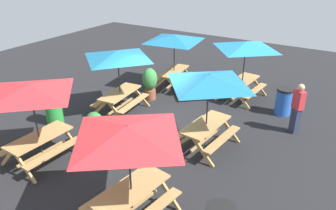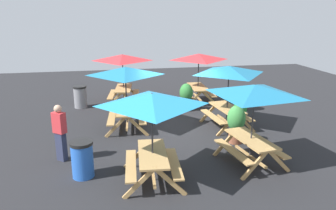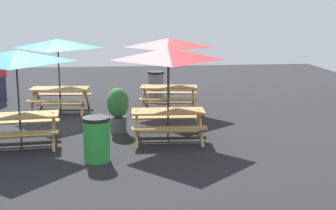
% 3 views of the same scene
% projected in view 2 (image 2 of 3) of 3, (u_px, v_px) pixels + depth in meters
% --- Properties ---
extents(ground_plane, '(25.85, 25.85, 0.00)m').
position_uv_depth(ground_plane, '(176.00, 127.00, 12.26)').
color(ground_plane, '#232326').
rests_on(ground_plane, ground).
extents(picnic_table_0, '(2.08, 2.08, 2.34)m').
position_uv_depth(picnic_table_0, '(199.00, 60.00, 15.06)').
color(picnic_table_0, tan).
rests_on(picnic_table_0, ground).
extents(picnic_table_1, '(2.80, 2.80, 2.34)m').
position_uv_depth(picnic_table_1, '(254.00, 96.00, 8.79)').
color(picnic_table_1, tan).
rests_on(picnic_table_1, ground).
extents(picnic_table_2, '(2.17, 2.17, 2.34)m').
position_uv_depth(picnic_table_2, '(126.00, 76.00, 11.53)').
color(picnic_table_2, tan).
rests_on(picnic_table_2, ground).
extents(picnic_table_3, '(2.16, 2.16, 2.34)m').
position_uv_depth(picnic_table_3, '(152.00, 106.00, 7.85)').
color(picnic_table_3, tan).
rests_on(picnic_table_3, ground).
extents(picnic_table_4, '(2.18, 2.18, 2.34)m').
position_uv_depth(picnic_table_4, '(229.00, 75.00, 11.72)').
color(picnic_table_4, tan).
rests_on(picnic_table_4, ground).
extents(picnic_table_5, '(2.26, 2.26, 2.34)m').
position_uv_depth(picnic_table_5, '(122.00, 61.00, 14.80)').
color(picnic_table_5, tan).
rests_on(picnic_table_5, ground).
extents(trash_bin_gray, '(0.59, 0.59, 0.98)m').
position_uv_depth(trash_bin_gray, '(80.00, 97.00, 14.61)').
color(trash_bin_gray, gray).
rests_on(trash_bin_gray, ground).
extents(trash_bin_green, '(0.59, 0.59, 0.98)m').
position_uv_depth(trash_bin_green, '(241.00, 100.00, 14.14)').
color(trash_bin_green, green).
rests_on(trash_bin_green, ground).
extents(trash_bin_blue, '(0.59, 0.59, 0.98)m').
position_uv_depth(trash_bin_blue, '(82.00, 159.00, 8.46)').
color(trash_bin_blue, blue).
rests_on(trash_bin_blue, ground).
extents(potted_plant_0, '(0.58, 0.58, 1.20)m').
position_uv_depth(potted_plant_0, '(186.00, 96.00, 14.10)').
color(potted_plant_0, '#59595B').
rests_on(potted_plant_0, ground).
extents(potted_plant_1, '(0.59, 0.59, 1.27)m').
position_uv_depth(potted_plant_1, '(236.00, 122.00, 10.62)').
color(potted_plant_1, '#935138').
rests_on(potted_plant_1, ground).
extents(person_standing, '(0.40, 0.42, 1.67)m').
position_uv_depth(person_standing, '(60.00, 131.00, 9.30)').
color(person_standing, '#2D334C').
rests_on(person_standing, ground).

